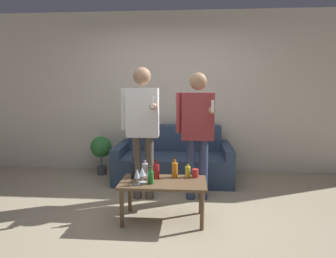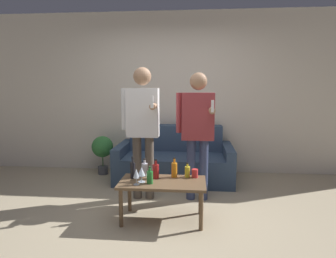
{
  "view_description": "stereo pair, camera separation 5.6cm",
  "coord_description": "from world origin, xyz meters",
  "px_view_note": "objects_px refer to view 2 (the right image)",
  "views": [
    {
      "loc": [
        0.35,
        -3.13,
        1.47
      ],
      "look_at": [
        0.07,
        0.49,
        0.95
      ],
      "focal_mm": 32.0,
      "sensor_mm": 36.0,
      "label": 1
    },
    {
      "loc": [
        0.4,
        -3.13,
        1.47
      ],
      "look_at": [
        0.07,
        0.49,
        0.95
      ],
      "focal_mm": 32.0,
      "sensor_mm": 36.0,
      "label": 2
    }
  ],
  "objects_px": {
    "couch": "(175,161)",
    "coffee_table": "(163,186)",
    "person_standing_left": "(142,122)",
    "person_standing_right": "(197,126)",
    "bottle_orange": "(174,169)"
  },
  "relations": [
    {
      "from": "person_standing_left",
      "to": "person_standing_right",
      "type": "bearing_deg",
      "value": 2.32
    },
    {
      "from": "couch",
      "to": "bottle_orange",
      "type": "xyz_separation_m",
      "value": [
        0.09,
        -1.34,
        0.24
      ]
    },
    {
      "from": "coffee_table",
      "to": "person_standing_right",
      "type": "height_order",
      "value": "person_standing_right"
    },
    {
      "from": "couch",
      "to": "coffee_table",
      "type": "bearing_deg",
      "value": -91.05
    },
    {
      "from": "bottle_orange",
      "to": "person_standing_right",
      "type": "height_order",
      "value": "person_standing_right"
    },
    {
      "from": "couch",
      "to": "coffee_table",
      "type": "xyz_separation_m",
      "value": [
        -0.03,
        -1.5,
        0.09
      ]
    },
    {
      "from": "coffee_table",
      "to": "person_standing_left",
      "type": "relative_size",
      "value": 0.55
    },
    {
      "from": "coffee_table",
      "to": "bottle_orange",
      "type": "relative_size",
      "value": 4.12
    },
    {
      "from": "person_standing_left",
      "to": "coffee_table",
      "type": "bearing_deg",
      "value": -62.21
    },
    {
      "from": "couch",
      "to": "person_standing_right",
      "type": "bearing_deg",
      "value": -67.76
    },
    {
      "from": "bottle_orange",
      "to": "person_standing_right",
      "type": "distance_m",
      "value": 0.71
    },
    {
      "from": "couch",
      "to": "person_standing_left",
      "type": "distance_m",
      "value": 1.19
    },
    {
      "from": "couch",
      "to": "person_standing_right",
      "type": "xyz_separation_m",
      "value": [
        0.35,
        -0.85,
        0.68
      ]
    },
    {
      "from": "person_standing_right",
      "to": "coffee_table",
      "type": "bearing_deg",
      "value": -119.82
    },
    {
      "from": "couch",
      "to": "bottle_orange",
      "type": "height_order",
      "value": "couch"
    }
  ]
}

